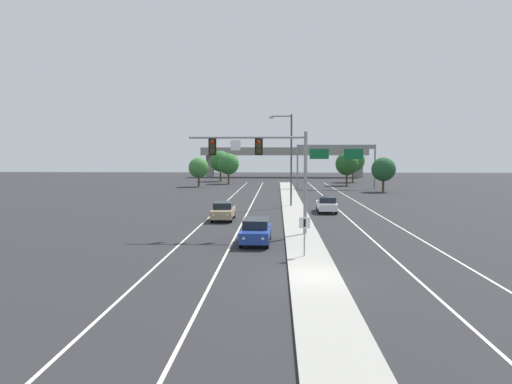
% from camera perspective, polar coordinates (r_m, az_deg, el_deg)
% --- Properties ---
extents(ground_plane, '(260.00, 260.00, 0.00)m').
position_cam_1_polar(ground_plane, '(21.66, 7.36, -10.72)').
color(ground_plane, '#28282B').
extents(median_island, '(2.40, 110.00, 0.15)m').
position_cam_1_polar(median_island, '(39.26, 5.20, -3.66)').
color(median_island, '#9E9B93').
rests_on(median_island, ground).
extents(lane_stripe_oncoming_center, '(0.14, 100.00, 0.01)m').
position_cam_1_polar(lane_stripe_oncoming_center, '(46.26, -1.02, -2.47)').
color(lane_stripe_oncoming_center, silver).
rests_on(lane_stripe_oncoming_center, ground).
extents(lane_stripe_receding_center, '(0.14, 100.00, 0.01)m').
position_cam_1_polar(lane_stripe_receding_center, '(46.62, 10.60, -2.50)').
color(lane_stripe_receding_center, silver).
rests_on(lane_stripe_receding_center, ground).
extents(edge_stripe_left, '(0.14, 100.00, 0.01)m').
position_cam_1_polar(edge_stripe_left, '(46.59, -5.08, -2.44)').
color(edge_stripe_left, silver).
rests_on(edge_stripe_left, ground).
extents(edge_stripe_right, '(0.14, 100.00, 0.01)m').
position_cam_1_polar(edge_stripe_right, '(47.19, 14.57, -2.48)').
color(edge_stripe_right, silver).
rests_on(edge_stripe_right, ground).
extents(overhead_signal_mast, '(8.32, 0.44, 7.20)m').
position_cam_1_polar(overhead_signal_mast, '(32.25, 1.39, 4.01)').
color(overhead_signal_mast, gray).
rests_on(overhead_signal_mast, median_island).
extents(median_sign_post, '(0.60, 0.10, 2.20)m').
position_cam_1_polar(median_sign_post, '(25.40, 6.05, -4.76)').
color(median_sign_post, gray).
rests_on(median_sign_post, median_island).
extents(street_lamp_median, '(2.58, 0.28, 10.00)m').
position_cam_1_polar(street_lamp_median, '(50.50, 4.16, 4.70)').
color(street_lamp_median, '#4C4C51').
rests_on(street_lamp_median, median_island).
extents(car_oncoming_blue, '(1.92, 4.51, 1.58)m').
position_cam_1_polar(car_oncoming_blue, '(29.73, -0.01, -4.86)').
color(car_oncoming_blue, navy).
rests_on(car_oncoming_blue, ground).
extents(car_oncoming_tan, '(1.85, 4.48, 1.58)m').
position_cam_1_polar(car_oncoming_tan, '(40.42, -4.09, -2.35)').
color(car_oncoming_tan, tan).
rests_on(car_oncoming_tan, ground).
extents(car_receding_white, '(1.88, 4.49, 1.58)m').
position_cam_1_polar(car_receding_white, '(46.31, 8.77, -1.50)').
color(car_receding_white, silver).
rests_on(car_receding_white, ground).
extents(highway_sign_gantry, '(13.28, 0.42, 7.50)m').
position_cam_1_polar(highway_sign_gantry, '(78.58, 9.95, 4.88)').
color(highway_sign_gantry, gray).
rests_on(highway_sign_gantry, ground).
extents(overpass_bridge, '(42.40, 6.40, 7.65)m').
position_cam_1_polar(overpass_bridge, '(118.80, 3.49, 4.64)').
color(overpass_bridge, gray).
rests_on(overpass_bridge, ground).
extents(tree_far_right_c, '(4.29, 4.29, 6.20)m').
position_cam_1_polar(tree_far_right_c, '(87.50, 11.25, 3.44)').
color(tree_far_right_c, '#4C3823').
rests_on(tree_far_right_c, ground).
extents(tree_far_left_b, '(4.60, 4.60, 6.66)m').
position_cam_1_polar(tree_far_left_b, '(99.95, -4.45, 3.82)').
color(tree_far_left_b, '#4C3823').
rests_on(tree_far_left_b, ground).
extents(tree_far_right_b, '(4.88, 4.88, 7.06)m').
position_cam_1_polar(tree_far_right_b, '(98.52, 11.98, 3.88)').
color(tree_far_right_b, '#4C3823').
rests_on(tree_far_right_b, ground).
extents(tree_far_left_c, '(4.19, 4.19, 6.06)m').
position_cam_1_polar(tree_far_left_c, '(91.03, -3.44, 3.50)').
color(tree_far_left_c, '#4C3823').
rests_on(tree_far_left_c, ground).
extents(tree_far_left_a, '(3.63, 3.63, 5.26)m').
position_cam_1_polar(tree_far_left_a, '(83.29, -7.15, 3.01)').
color(tree_far_left_a, '#4C3823').
rests_on(tree_far_left_a, ground).
extents(tree_far_right_a, '(3.72, 3.72, 5.38)m').
position_cam_1_polar(tree_far_right_a, '(73.76, 15.59, 2.73)').
color(tree_far_right_a, '#4C3823').
rests_on(tree_far_right_a, ground).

